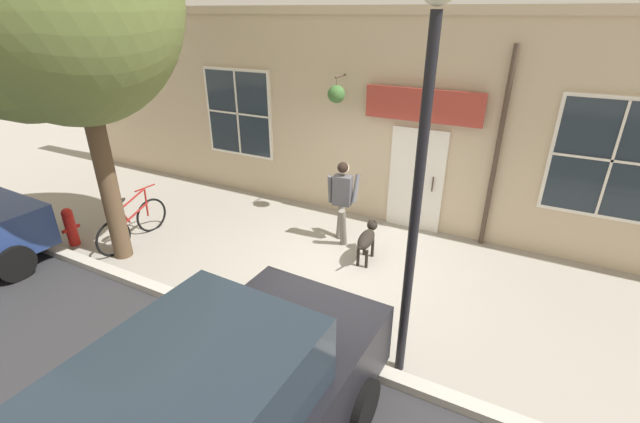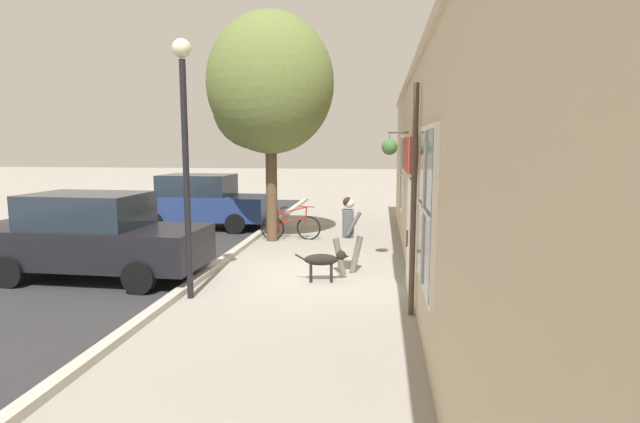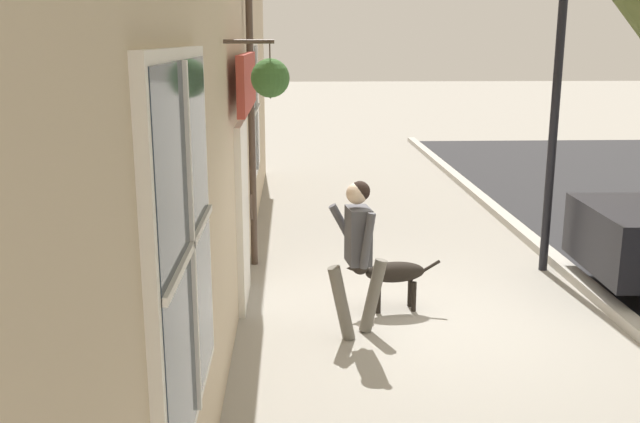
% 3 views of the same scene
% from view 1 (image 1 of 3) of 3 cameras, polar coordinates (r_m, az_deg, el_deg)
% --- Properties ---
extents(ground_plane, '(90.00, 90.00, 0.00)m').
position_cam_1_polar(ground_plane, '(7.65, 2.27, -7.51)').
color(ground_plane, gray).
extents(storefront_facade, '(0.95, 18.00, 4.23)m').
position_cam_1_polar(storefront_facade, '(8.84, 9.27, 11.80)').
color(storefront_facade, '#C6B293').
rests_on(storefront_facade, ground_plane).
extents(pedestrian_walking, '(0.65, 0.55, 1.64)m').
position_cam_1_polar(pedestrian_walking, '(8.07, 3.01, 2.19)').
color(pedestrian_walking, '#6B665B').
rests_on(pedestrian_walking, ground_plane).
extents(dog_on_leash, '(1.09, 0.33, 0.66)m').
position_cam_1_polar(dog_on_leash, '(7.71, 6.30, -3.53)').
color(dog_on_leash, black).
rests_on(dog_on_leash, ground_plane).
extents(street_tree_by_curb, '(3.50, 3.18, 6.30)m').
position_cam_1_polar(street_tree_by_curb, '(7.78, -31.94, 22.44)').
color(street_tree_by_curb, brown).
rests_on(street_tree_by_curb, ground_plane).
extents(leaning_bicycle, '(1.74, 0.24, 1.01)m').
position_cam_1_polar(leaning_bicycle, '(9.06, -23.64, -1.51)').
color(leaning_bicycle, black).
rests_on(leaning_bicycle, ground_plane).
extents(street_lamp, '(0.32, 0.32, 4.49)m').
position_cam_1_polar(street_lamp, '(4.37, 13.55, 8.99)').
color(street_lamp, black).
rests_on(street_lamp, ground_plane).
extents(fire_hydrant, '(0.34, 0.20, 0.77)m').
position_cam_1_polar(fire_hydrant, '(9.47, -30.34, -1.69)').
color(fire_hydrant, red).
rests_on(fire_hydrant, ground_plane).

